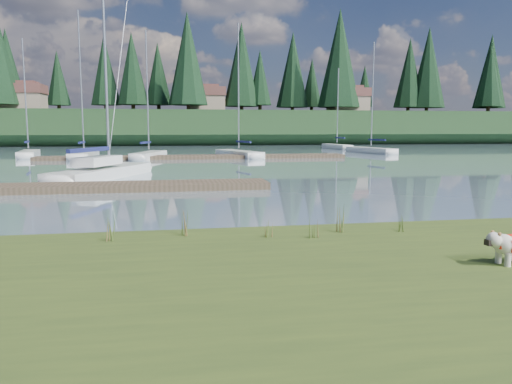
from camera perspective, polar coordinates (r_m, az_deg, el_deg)
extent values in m
plane|color=#819AAB|center=(42.88, -9.61, 3.74)|extent=(200.00, 200.00, 0.00)
cube|color=#3A4C1B|center=(7.25, -7.14, -12.71)|extent=(60.00, 9.00, 0.35)
cube|color=black|center=(85.80, -9.90, 7.18)|extent=(200.00, 20.00, 5.00)
cylinder|color=silver|center=(9.40, 26.83, -6.95)|extent=(0.10, 0.10, 0.22)
cylinder|color=silver|center=(9.56, 25.96, -6.67)|extent=(0.10, 0.10, 0.22)
ellipsoid|color=silver|center=(9.27, 25.55, -4.93)|extent=(0.27, 0.28, 0.25)
cube|color=black|center=(9.21, 25.01, -5.25)|extent=(0.09, 0.13, 0.10)
cube|color=white|center=(27.43, -17.13, 1.97)|extent=(4.78, 8.27, 0.70)
ellipsoid|color=white|center=(31.05, -13.48, 2.69)|extent=(2.49, 2.73, 0.70)
cylinder|color=silver|center=(28.31, -16.92, 15.88)|extent=(0.14, 0.14, 12.37)
cube|color=#171D4E|center=(26.30, -18.52, 4.60)|extent=(1.58, 3.52, 0.20)
cube|color=white|center=(26.98, -17.67, 3.41)|extent=(2.32, 3.24, 0.45)
cube|color=#4C3D2C|center=(22.25, -19.50, 0.50)|extent=(16.00, 2.00, 0.30)
cube|color=#4C3D2C|center=(42.93, -6.94, 3.99)|extent=(26.00, 2.20, 0.30)
cube|color=white|center=(49.49, -24.54, 3.91)|extent=(2.40, 6.50, 0.70)
ellipsoid|color=white|center=(52.65, -24.20, 4.09)|extent=(1.64, 1.93, 0.70)
cylinder|color=silver|center=(49.52, -24.87, 10.15)|extent=(0.12, 0.12, 9.63)
cube|color=#171D4E|center=(48.58, -24.71, 5.24)|extent=(0.59, 2.53, 0.20)
cube|color=white|center=(45.89, -19.04, 3.95)|extent=(1.79, 7.47, 0.70)
ellipsoid|color=white|center=(49.58, -18.44, 4.20)|extent=(1.65, 2.05, 0.70)
cylinder|color=silver|center=(46.00, -19.38, 11.92)|extent=(0.12, 0.12, 11.64)
cube|color=#171D4E|center=(44.84, -19.29, 5.37)|extent=(0.24, 2.96, 0.20)
cube|color=white|center=(43.96, -12.12, 4.05)|extent=(3.05, 6.45, 0.70)
ellipsoid|color=white|center=(46.97, -10.98, 4.28)|extent=(1.78, 2.02, 0.70)
cylinder|color=silver|center=(44.00, -12.32, 11.27)|extent=(0.12, 0.12, 9.91)
cube|color=#171D4E|center=(43.09, -12.51, 5.55)|extent=(0.86, 2.47, 0.20)
cube|color=white|center=(45.31, -1.98, 4.31)|extent=(3.62, 7.29, 0.70)
ellipsoid|color=white|center=(48.56, -3.76, 4.50)|extent=(2.05, 2.31, 0.70)
cylinder|color=silver|center=(45.39, -2.02, 11.96)|extent=(0.12, 0.12, 10.96)
cube|color=#171D4E|center=(44.39, -1.46, 5.77)|extent=(1.01, 2.77, 0.20)
cube|color=white|center=(53.48, 13.00, 4.59)|extent=(3.17, 6.96, 0.70)
ellipsoid|color=white|center=(56.21, 10.90, 4.78)|extent=(1.89, 2.16, 0.70)
cylinder|color=silver|center=(53.53, 13.18, 10.82)|extent=(0.12, 0.12, 10.47)
cube|color=#171D4E|center=(52.70, 13.65, 5.82)|extent=(0.86, 2.67, 0.20)
cube|color=white|center=(63.09, 9.23, 5.08)|extent=(2.06, 6.18, 0.70)
ellipsoid|color=white|center=(65.83, 8.08, 5.20)|extent=(1.50, 1.79, 0.70)
cylinder|color=silver|center=(63.10, 9.33, 9.72)|extent=(0.12, 0.12, 9.04)
cube|color=#171D4E|center=(62.31, 9.58, 6.14)|extent=(0.47, 2.42, 0.20)
cone|color=#475B23|center=(10.82, -8.32, -3.59)|extent=(0.03, 0.03, 0.52)
cone|color=brown|center=(10.77, -7.72, -3.92)|extent=(0.03, 0.03, 0.42)
cone|color=#475B23|center=(10.85, -8.01, -3.42)|extent=(0.03, 0.03, 0.57)
cone|color=brown|center=(10.81, -7.57, -4.01)|extent=(0.03, 0.03, 0.36)
cone|color=#475B23|center=(10.75, -8.20, -3.81)|extent=(0.03, 0.03, 0.47)
cone|color=#475B23|center=(10.64, 1.06, -4.12)|extent=(0.03, 0.03, 0.37)
cone|color=brown|center=(10.60, 1.71, -4.36)|extent=(0.03, 0.03, 0.30)
cone|color=#475B23|center=(10.68, 1.34, -3.98)|extent=(0.03, 0.03, 0.41)
cone|color=brown|center=(10.65, 1.83, -4.41)|extent=(0.03, 0.03, 0.26)
cone|color=#475B23|center=(10.57, 1.25, -4.30)|extent=(0.03, 0.03, 0.33)
cone|color=#475B23|center=(11.26, 9.42, -2.87)|extent=(0.03, 0.03, 0.64)
cone|color=brown|center=(11.24, 10.06, -3.24)|extent=(0.03, 0.03, 0.51)
cone|color=#475B23|center=(11.30, 9.66, -2.68)|extent=(0.03, 0.03, 0.71)
cone|color=brown|center=(11.30, 10.13, -3.35)|extent=(0.03, 0.03, 0.45)
cone|color=#475B23|center=(11.20, 9.65, -3.10)|extent=(0.03, 0.03, 0.58)
cone|color=#475B23|center=(10.64, -16.42, -4.01)|extent=(0.03, 0.03, 0.52)
cone|color=brown|center=(10.57, -15.86, -4.35)|extent=(0.03, 0.03, 0.42)
cone|color=#475B23|center=(10.66, -16.08, -3.84)|extent=(0.03, 0.03, 0.57)
cone|color=brown|center=(10.61, -15.67, -4.44)|extent=(0.03, 0.03, 0.36)
cone|color=#475B23|center=(10.57, -16.35, -4.23)|extent=(0.03, 0.03, 0.47)
cone|color=#475B23|center=(10.59, 6.18, -4.11)|extent=(0.03, 0.03, 0.41)
cone|color=brown|center=(10.57, 6.85, -4.37)|extent=(0.03, 0.03, 0.33)
cone|color=#475B23|center=(10.64, 6.44, -3.96)|extent=(0.03, 0.03, 0.45)
cone|color=brown|center=(10.62, 6.94, -4.43)|extent=(0.03, 0.03, 0.29)
cone|color=#475B23|center=(10.53, 6.40, -4.30)|extent=(0.03, 0.03, 0.37)
cone|color=#475B23|center=(11.61, 16.03, -3.17)|extent=(0.03, 0.03, 0.48)
cone|color=brown|center=(11.61, 16.66, -3.43)|extent=(0.03, 0.03, 0.38)
cone|color=#475B23|center=(11.66, 16.23, -3.01)|extent=(0.03, 0.03, 0.52)
cone|color=brown|center=(11.66, 16.70, -3.51)|extent=(0.03, 0.03, 0.33)
cone|color=#475B23|center=(11.55, 16.28, -3.35)|extent=(0.03, 0.03, 0.43)
cube|color=#33281C|center=(11.50, -8.26, -5.69)|extent=(60.00, 0.50, 0.14)
cylinder|color=#382619|center=(85.41, -16.76, 9.26)|extent=(0.60, 0.60, 1.80)
cone|color=black|center=(85.83, -16.91, 13.16)|extent=(4.84, 4.84, 11.00)
cylinder|color=#382619|center=(78.94, -7.72, 9.68)|extent=(0.60, 0.60, 1.80)
cone|color=black|center=(79.56, -7.82, 14.87)|extent=(6.16, 6.16, 14.00)
cylinder|color=#382619|center=(84.26, 0.46, 9.60)|extent=(0.60, 0.60, 1.80)
cone|color=black|center=(84.60, 0.46, 12.95)|extent=(3.96, 3.96, 9.00)
cylinder|color=#382619|center=(85.68, 9.41, 9.47)|extent=(0.60, 0.60, 1.80)
cone|color=black|center=(86.36, 9.52, 14.84)|extent=(7.04, 7.04, 16.00)
cylinder|color=#382619|center=(93.93, 16.97, 9.06)|extent=(0.60, 0.60, 1.80)
cone|color=black|center=(94.36, 17.12, 12.88)|extent=(5.28, 5.28, 12.00)
cylinder|color=#382619|center=(97.15, 24.99, 8.62)|extent=(0.60, 0.60, 1.80)
cone|color=black|center=(97.50, 25.17, 11.93)|extent=(4.62, 4.62, 10.50)
cube|color=gray|center=(85.67, -25.02, 9.21)|extent=(6.00, 5.00, 2.80)
cube|color=brown|center=(85.79, -25.10, 10.61)|extent=(6.30, 5.30, 1.40)
cube|color=brown|center=(85.85, -25.13, 11.15)|extent=(4.20, 3.60, 0.70)
cube|color=gray|center=(84.12, -5.80, 9.91)|extent=(6.00, 5.00, 2.80)
cube|color=brown|center=(84.24, -5.82, 11.33)|extent=(6.30, 5.30, 1.40)
cube|color=brown|center=(84.30, -5.83, 11.88)|extent=(4.20, 3.60, 0.70)
cube|color=gray|center=(87.31, 10.45, 9.73)|extent=(6.00, 5.00, 2.80)
cube|color=brown|center=(87.43, 10.48, 11.10)|extent=(6.30, 5.30, 1.40)
cube|color=brown|center=(87.49, 10.49, 11.63)|extent=(4.20, 3.60, 0.70)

